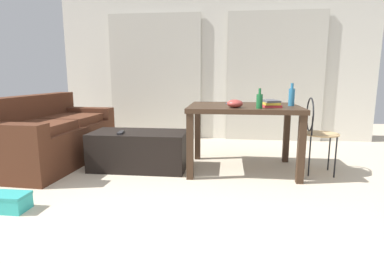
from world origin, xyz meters
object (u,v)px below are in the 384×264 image
couch (51,137)px  shoebox (9,202)px  book_stack (270,104)px  tv_remote_primary (121,132)px  bowl (235,104)px  tv_remote_on_table (271,102)px  bottle_far (259,101)px  coffee_table (139,150)px  bottle_near (292,96)px  wire_chair (316,127)px  scissors (228,104)px  craft_table (243,114)px

couch → shoebox: couch is taller
book_stack → tv_remote_primary: (-1.63, -0.09, -0.33)m
couch → bowl: (2.24, -0.28, 0.46)m
tv_remote_on_table → shoebox: size_ratio=0.51×
bottle_far → tv_remote_on_table: bearing=72.4°
coffee_table → tv_remote_primary: bearing=-145.1°
coffee_table → tv_remote_primary: size_ratio=5.88×
coffee_table → bottle_near: 1.82m
wire_chair → bottle_near: (-0.27, 0.04, 0.33)m
wire_chair → book_stack: bearing=-169.9°
bottle_near → shoebox: size_ratio=0.82×
bottle_near → book_stack: 0.28m
bottle_far → tv_remote_primary: (-1.50, 0.11, -0.38)m
wire_chair → bottle_far: bottle_far is taller
bottle_near → tv_remote_primary: (-1.88, -0.21, -0.40)m
scissors → tv_remote_on_table: bearing=11.2°
bottle_near → tv_remote_on_table: bottle_near is taller
bottle_near → craft_table: bearing=-179.9°
coffee_table → craft_table: size_ratio=0.90×
scissors → wire_chair: bearing=-13.0°
book_stack → shoebox: size_ratio=0.98×
craft_table → wire_chair: size_ratio=1.44×
craft_table → tv_remote_on_table: (0.33, 0.29, 0.11)m
coffee_table → craft_table: craft_table is taller
book_stack → scissors: book_stack is taller
coffee_table → book_stack: size_ratio=3.69×
bottle_near → bottle_far: bearing=-139.7°
tv_remote_primary → shoebox: 1.31m
wire_chair → shoebox: (-2.69, -1.30, -0.45)m
tv_remote_on_table → tv_remote_primary: (-1.69, -0.50, -0.31)m
book_stack → tv_remote_primary: bearing=-177.0°
book_stack → shoebox: bearing=-150.9°
craft_table → coffee_table: bearing=-175.6°
shoebox → wire_chair: bearing=25.8°
shoebox → couch: bearing=107.7°
craft_table → scissors: (-0.17, 0.19, 0.10)m
scissors → tv_remote_primary: 1.29m
wire_chair → bottle_near: bottle_near is taller
shoebox → bottle_far: bearing=26.5°
bowl → book_stack: bearing=20.4°
bowl → shoebox: size_ratio=0.55×
couch → tv_remote_on_table: bearing=5.8°
wire_chair → tv_remote_primary: (-2.14, -0.18, -0.08)m
wire_chair → shoebox: wire_chair is taller
tv_remote_primary → book_stack: bearing=-5.4°
couch → bottle_near: size_ratio=7.17×
bottle_near → book_stack: (-0.24, -0.13, -0.07)m
shoebox → bowl: bearing=30.7°
bowl → book_stack: bowl is taller
book_stack → scissors: (-0.44, 0.31, -0.03)m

